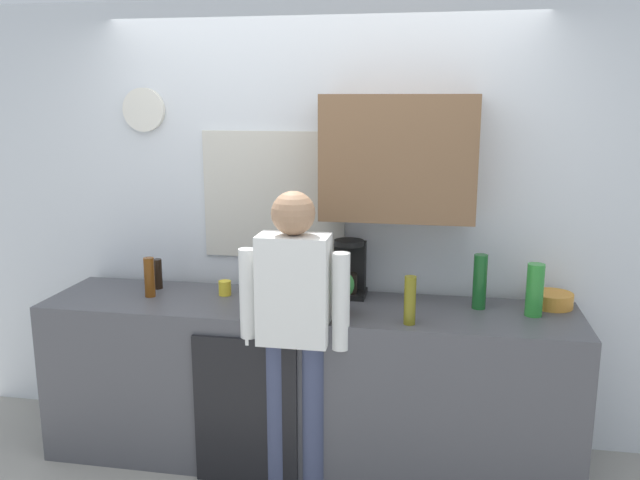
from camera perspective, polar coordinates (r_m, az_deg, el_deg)
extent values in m
cube|color=#4C4C51|center=(3.81, -1.19, -12.27)|extent=(2.95, 0.64, 0.92)
cube|color=black|center=(3.60, -6.52, -14.71)|extent=(0.56, 0.02, 0.83)
cube|color=silver|center=(3.96, 0.00, 1.43)|extent=(4.55, 0.10, 2.60)
cube|color=beige|center=(3.93, -4.07, 3.88)|extent=(0.86, 0.02, 0.76)
cube|color=#8CA5C6|center=(3.94, -4.06, 3.89)|extent=(0.80, 0.02, 0.70)
cube|color=brown|center=(3.64, 6.84, 7.12)|extent=(0.84, 0.32, 0.68)
cylinder|color=silver|center=(4.15, -15.06, 10.87)|extent=(0.26, 0.03, 0.26)
cube|color=black|center=(3.80, 2.49, -4.65)|extent=(0.20, 0.20, 0.03)
cube|color=black|center=(3.82, 2.64, -2.17)|extent=(0.18, 0.08, 0.28)
cylinder|color=black|center=(3.75, 2.44, -3.76)|extent=(0.11, 0.11, 0.11)
cylinder|color=black|center=(3.73, 2.54, -0.24)|extent=(0.17, 0.17, 0.03)
cylinder|color=brown|center=(3.89, -14.60, -3.15)|extent=(0.06, 0.06, 0.23)
cylinder|color=black|center=(4.04, -13.94, -2.88)|extent=(0.06, 0.06, 0.18)
cylinder|color=#195923|center=(3.65, 13.72, -3.54)|extent=(0.07, 0.07, 0.30)
cylinder|color=maroon|center=(3.67, -3.96, -3.77)|extent=(0.06, 0.06, 0.22)
cylinder|color=olive|center=(3.34, 7.82, -5.22)|extent=(0.06, 0.06, 0.25)
cylinder|color=#2D8C33|center=(3.61, 18.17, -4.15)|extent=(0.09, 0.09, 0.28)
cylinder|color=yellow|center=(3.85, -8.27, -4.15)|extent=(0.07, 0.07, 0.08)
cylinder|color=orange|center=(3.81, 19.54, -4.93)|extent=(0.22, 0.22, 0.08)
cylinder|color=#9E5638|center=(3.50, 1.76, -5.63)|extent=(0.10, 0.10, 0.09)
sphere|color=#2D7233|center=(3.47, 1.78, -3.90)|extent=(0.15, 0.15, 0.15)
cylinder|color=#3F4766|center=(3.59, -3.80, -14.83)|extent=(0.12, 0.12, 0.82)
cylinder|color=#3F4766|center=(3.55, -0.56, -15.13)|extent=(0.12, 0.12, 0.82)
cube|color=white|center=(3.31, -2.29, -4.31)|extent=(0.36, 0.20, 0.56)
sphere|color=#A57A59|center=(3.22, -2.34, 2.35)|extent=(0.22, 0.22, 0.22)
cylinder|color=white|center=(3.39, -6.26, -4.89)|extent=(0.09, 0.09, 0.50)
cylinder|color=white|center=(3.29, 1.83, -5.37)|extent=(0.09, 0.09, 0.50)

